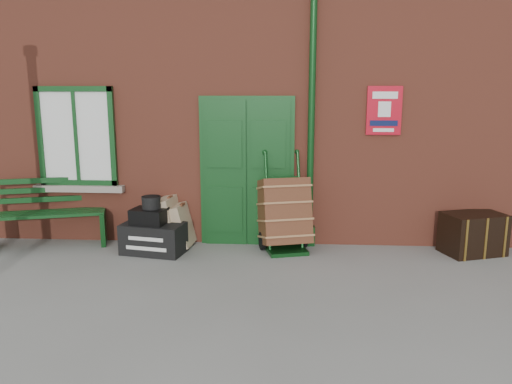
# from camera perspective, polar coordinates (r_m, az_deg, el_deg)

# --- Properties ---
(ground) EXTENTS (80.00, 80.00, 0.00)m
(ground) POSITION_cam_1_polar(r_m,az_deg,el_deg) (6.40, 0.64, -9.91)
(ground) COLOR gray
(ground) RESTS_ON ground
(station_building) EXTENTS (10.30, 4.30, 4.36)m
(station_building) POSITION_cam_1_polar(r_m,az_deg,el_deg) (9.44, 1.76, 10.50)
(station_building) COLOR #974530
(station_building) RESTS_ON ground
(bench) EXTENTS (1.79, 1.00, 1.06)m
(bench) POSITION_cam_1_polar(r_m,az_deg,el_deg) (8.24, -22.79, -2.03)
(bench) COLOR #103D17
(bench) RESTS_ON ground
(houdini_trunk) EXTENTS (0.96, 0.65, 0.44)m
(houdini_trunk) POSITION_cam_1_polar(r_m,az_deg,el_deg) (7.45, -11.63, -5.21)
(houdini_trunk) COLOR black
(houdini_trunk) RESTS_ON ground
(strongbox) EXTENTS (0.55, 0.44, 0.22)m
(strongbox) POSITION_cam_1_polar(r_m,az_deg,el_deg) (7.38, -12.11, -2.72)
(strongbox) COLOR black
(strongbox) RESTS_ON houdini_trunk
(hatbox) EXTENTS (0.31, 0.31, 0.18)m
(hatbox) POSITION_cam_1_polar(r_m,az_deg,el_deg) (7.35, -11.89, -1.17)
(hatbox) COLOR black
(hatbox) RESTS_ON strongbox
(suitcase_back) EXTENTS (0.38, 0.56, 0.77)m
(suitcase_back) POSITION_cam_1_polar(r_m,az_deg,el_deg) (7.66, -9.84, -3.41)
(suitcase_back) COLOR tan
(suitcase_back) RESTS_ON ground
(suitcase_front) EXTENTS (0.38, 0.51, 0.66)m
(suitcase_front) POSITION_cam_1_polar(r_m,az_deg,el_deg) (7.64, -8.51, -3.82)
(suitcase_front) COLOR tan
(suitcase_front) RESTS_ON ground
(porter_trolley) EXTENTS (0.87, 0.91, 1.44)m
(porter_trolley) POSITION_cam_1_polar(r_m,az_deg,el_deg) (7.39, 3.25, -2.41)
(porter_trolley) COLOR #0E3914
(porter_trolley) RESTS_ON ground
(dark_trunk) EXTENTS (0.96, 0.77, 0.60)m
(dark_trunk) POSITION_cam_1_polar(r_m,az_deg,el_deg) (7.92, 23.56, -4.38)
(dark_trunk) COLOR black
(dark_trunk) RESTS_ON ground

